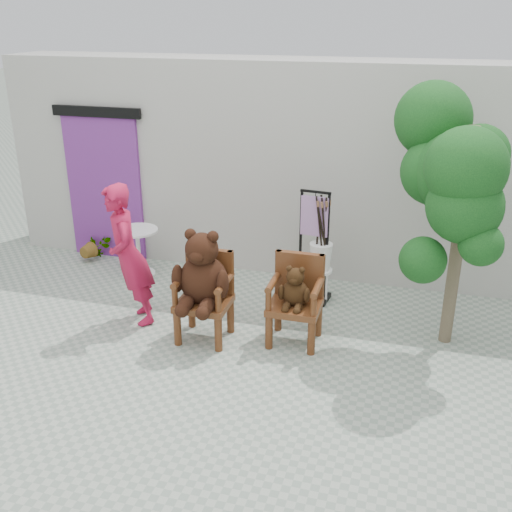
% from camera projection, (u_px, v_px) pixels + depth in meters
% --- Properties ---
extents(ground_plane, '(60.00, 60.00, 0.00)m').
position_uv_depth(ground_plane, '(246.00, 371.00, 6.47)').
color(ground_plane, '#939B8B').
rests_on(ground_plane, ground).
extents(back_wall, '(9.00, 1.00, 3.00)m').
position_uv_depth(back_wall, '(306.00, 167.00, 8.66)').
color(back_wall, '#B1AEA5').
rests_on(back_wall, ground).
extents(doorway, '(1.40, 0.11, 2.33)m').
position_uv_depth(doorway, '(105.00, 184.00, 9.07)').
color(doorway, '#6F2B81').
rests_on(doorway, ground).
extents(chair_big, '(0.67, 0.72, 1.36)m').
position_uv_depth(chair_big, '(203.00, 279.00, 6.83)').
color(chair_big, '#48230F').
rests_on(chair_big, ground).
extents(chair_small, '(0.59, 0.54, 1.03)m').
position_uv_depth(chair_small, '(296.00, 294.00, 6.86)').
color(chair_small, '#48230F').
rests_on(chair_small, ground).
extents(person, '(0.70, 0.77, 1.77)m').
position_uv_depth(person, '(129.00, 256.00, 7.17)').
color(person, '#AF153B').
rests_on(person, ground).
extents(cafe_table, '(0.60, 0.60, 0.70)m').
position_uv_depth(cafe_table, '(138.00, 247.00, 8.65)').
color(cafe_table, white).
rests_on(cafe_table, ground).
extents(display_stand, '(0.49, 0.40, 1.51)m').
position_uv_depth(display_stand, '(313.00, 259.00, 7.84)').
color(display_stand, black).
rests_on(display_stand, ground).
extents(stool_bucket, '(0.32, 0.32, 1.45)m').
position_uv_depth(stool_bucket, '(321.00, 256.00, 7.79)').
color(stool_bucket, white).
rests_on(stool_bucket, ground).
extents(tree, '(1.27, 1.58, 2.92)m').
position_uv_depth(tree, '(454.00, 172.00, 6.31)').
color(tree, '#4C3F2D').
rests_on(tree, ground).
extents(potted_plant, '(0.46, 0.42, 0.43)m').
position_uv_depth(potted_plant, '(94.00, 247.00, 9.27)').
color(potted_plant, '#0E3413').
rests_on(potted_plant, ground).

